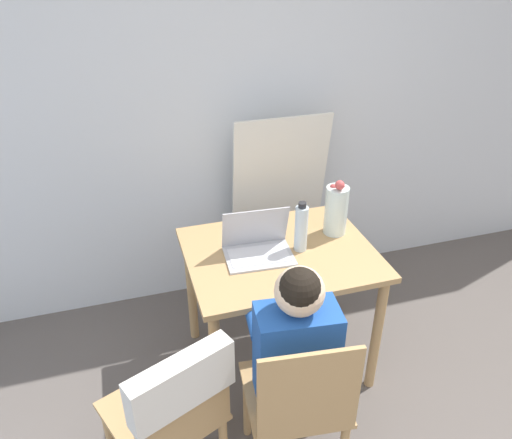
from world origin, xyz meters
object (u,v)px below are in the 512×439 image
chair_occupied (298,404)px  laptop (257,244)px  chair_spare (175,405)px  person_seated (293,343)px  flower_vase (336,209)px  water_bottle (301,228)px

chair_occupied → laptop: size_ratio=2.51×
laptop → chair_spare: bearing=-124.3°
laptop → person_seated: bearing=-88.7°
chair_spare → laptop: 0.86m
laptop → flower_vase: (0.44, 0.07, 0.08)m
chair_spare → laptop: (0.52, 0.66, 0.19)m
chair_spare → flower_vase: flower_vase is taller
person_seated → laptop: (0.03, 0.57, 0.11)m
person_seated → flower_vase: 0.81m
chair_spare → person_seated: person_seated is taller
chair_spare → water_bottle: size_ratio=3.30×
chair_occupied → water_bottle: bearing=-104.3°
person_seated → flower_vase: size_ratio=3.46×
person_seated → laptop: 0.58m
water_bottle → laptop: bearing=172.6°
chair_spare → person_seated: size_ratio=0.80×
flower_vase → water_bottle: size_ratio=1.19×
laptop → water_bottle: water_bottle is taller
laptop → water_bottle: (0.21, -0.03, 0.07)m
flower_vase → water_bottle: 0.25m
person_seated → flower_vase: (0.46, 0.64, 0.19)m
chair_occupied → laptop: bearing=-86.6°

